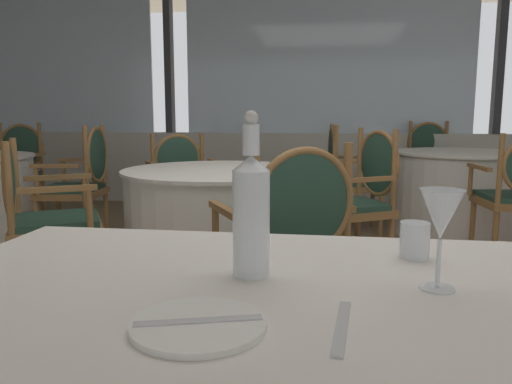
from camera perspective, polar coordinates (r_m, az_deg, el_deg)
The scene contains 18 objects.
ground_plane at distance 2.38m, azimuth 7.08°, elevation -17.55°, with size 15.23×15.23×0.00m, color #756047.
window_wall_far at distance 5.84m, azimuth 8.00°, elevation 8.95°, with size 11.72×0.14×2.70m.
side_plate at distance 0.78m, azimuth -6.61°, elevation -14.89°, with size 0.21×0.21×0.01m, color white.
butter_knife at distance 0.78m, azimuth -6.62°, elevation -14.54°, with size 0.19×0.02×0.00m, color silver.
dinner_fork at distance 0.79m, azimuth 9.80°, elevation -14.99°, with size 0.20×0.02×0.00m, color silver.
water_bottle at distance 0.98m, azimuth -0.55°, elevation -2.23°, with size 0.07×0.07×0.33m.
wine_glass at distance 0.96m, azimuth 20.49°, elevation -2.70°, with size 0.08×0.08×0.19m.
water_tumbler at distance 1.17m, azimuth 17.75°, elevation -5.30°, with size 0.07×0.07×0.08m, color white.
dining_chair_0_0 at distance 5.57m, azimuth -25.76°, elevation 2.87°, with size 0.58×0.52×0.98m.
dining_chair_0_3 at distance 4.17m, azimuth -19.31°, elevation 1.64°, with size 0.52×0.58×0.98m.
background_table_1 at distance 4.82m, azimuth 22.74°, elevation -0.07°, with size 1.26×1.26×0.74m.
dining_chair_1_0 at distance 5.80m, azimuth 19.36°, elevation 3.57°, with size 0.57×0.51×0.99m.
dining_chair_1_1 at distance 4.55m, azimuth 10.19°, elevation 2.38°, with size 0.51×0.57×0.97m.
background_table_3 at distance 3.04m, azimuth -4.22°, elevation -4.28°, with size 1.15×1.15×0.74m.
dining_chair_3_0 at distance 2.88m, azimuth -23.66°, elevation -1.91°, with size 0.63×0.65×0.93m.
dining_chair_3_1 at distance 2.08m, azimuth 3.98°, elevation -5.36°, with size 0.65×0.63×0.95m.
dining_chair_3_2 at distance 3.43m, azimuth 12.07°, elevation 0.23°, with size 0.63×0.65×0.97m.
dining_chair_3_3 at distance 3.96m, azimuth -8.52°, elevation 1.33°, with size 0.65×0.63×0.91m.
Camera 1 is at (0.02, -2.14, 1.05)m, focal length 34.81 mm.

